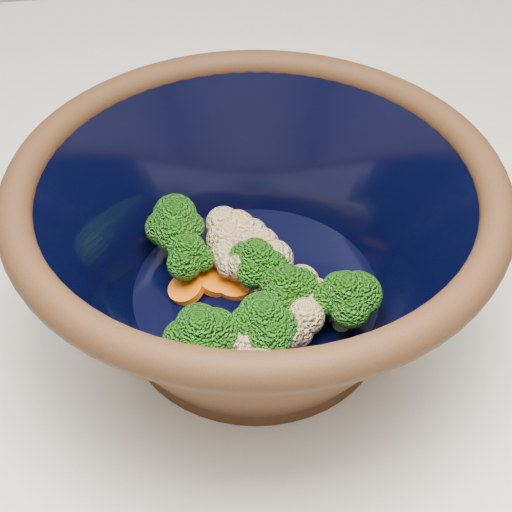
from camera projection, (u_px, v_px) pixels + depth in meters
name	position (u px, v px, depth m)	size (l,w,h in m)	color
mixing_bowl	(256.00, 242.00, 0.48)	(0.38, 0.38, 0.14)	black
vegetable_pile	(247.00, 281.00, 0.48)	(0.15, 0.17, 0.05)	#608442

